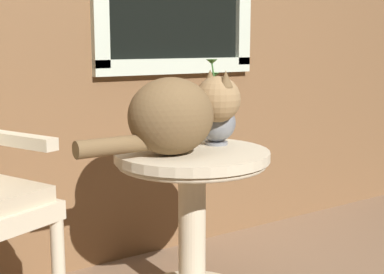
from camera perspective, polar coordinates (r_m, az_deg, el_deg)
name	(u,v)px	position (r m, az deg, el deg)	size (l,w,h in m)	color
wicker_side_table	(192,200)	(2.04, 0.00, -6.57)	(0.57, 0.57, 0.59)	beige
cat	(178,114)	(1.92, -1.45, 2.46)	(0.64, 0.27, 0.29)	brown
pewter_vase_with_ivy	(216,119)	(2.10, 2.57, 1.86)	(0.15, 0.15, 0.33)	slate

